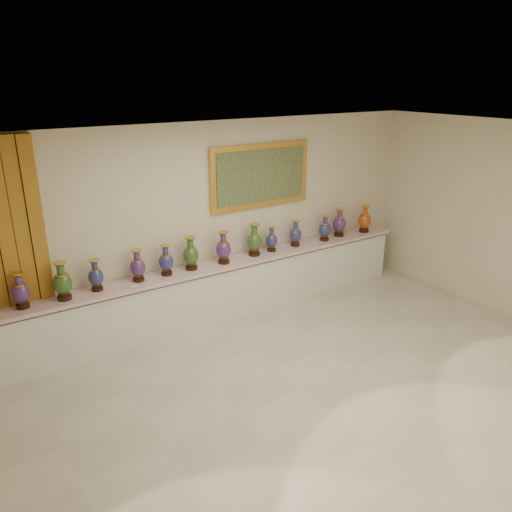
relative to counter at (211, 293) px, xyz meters
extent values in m
plane|color=beige|center=(0.00, -2.27, -0.44)|extent=(8.00, 8.00, 0.00)
plane|color=beige|center=(0.00, 0.23, 1.06)|extent=(8.00, 0.00, 8.00)
plane|color=beige|center=(4.00, -2.27, 1.06)|extent=(0.00, 5.00, 5.00)
plane|color=white|center=(0.00, -2.27, 2.56)|extent=(8.00, 8.00, 0.00)
cube|color=gold|center=(1.05, 0.19, 1.68)|extent=(1.80, 0.06, 1.00)
cube|color=#20351A|center=(1.05, 0.16, 1.68)|extent=(1.62, 0.02, 0.82)
cube|color=white|center=(0.00, 0.00, -0.03)|extent=(7.20, 0.42, 0.81)
cube|color=beige|center=(0.00, -0.02, 0.44)|extent=(7.28, 0.48, 0.05)
cylinder|color=black|center=(-2.64, -0.02, 0.49)|extent=(0.16, 0.16, 0.05)
cone|color=gold|center=(-2.64, -0.02, 0.54)|extent=(0.14, 0.14, 0.03)
ellipsoid|color=#211146|center=(-2.64, -0.02, 0.66)|extent=(0.26, 0.26, 0.27)
cylinder|color=gold|center=(-2.64, -0.02, 0.78)|extent=(0.15, 0.15, 0.01)
cylinder|color=#211146|center=(-2.64, -0.02, 0.84)|extent=(0.09, 0.09, 0.10)
cone|color=#211146|center=(-2.64, -0.02, 0.90)|extent=(0.15, 0.15, 0.04)
cylinder|color=gold|center=(-2.64, -0.02, 0.92)|extent=(0.15, 0.15, 0.01)
cylinder|color=black|center=(-2.14, -0.05, 0.49)|extent=(0.18, 0.18, 0.05)
cone|color=gold|center=(-2.14, -0.05, 0.54)|extent=(0.16, 0.16, 0.03)
ellipsoid|color=black|center=(-2.14, -0.05, 0.69)|extent=(0.29, 0.29, 0.30)
cylinder|color=gold|center=(-2.14, -0.05, 0.81)|extent=(0.16, 0.16, 0.01)
cylinder|color=black|center=(-2.14, -0.05, 0.88)|extent=(0.09, 0.09, 0.11)
cone|color=black|center=(-2.14, -0.05, 0.95)|extent=(0.16, 0.16, 0.04)
cylinder|color=gold|center=(-2.14, -0.05, 0.97)|extent=(0.17, 0.17, 0.01)
cylinder|color=black|center=(-1.71, 0.01, 0.49)|extent=(0.15, 0.15, 0.04)
cone|color=gold|center=(-1.71, 0.01, 0.53)|extent=(0.13, 0.13, 0.03)
ellipsoid|color=#0E1244|center=(-1.71, 0.01, 0.65)|extent=(0.27, 0.27, 0.25)
cylinder|color=gold|center=(-1.71, 0.01, 0.76)|extent=(0.14, 0.14, 0.01)
cylinder|color=#0E1244|center=(-1.71, 0.01, 0.81)|extent=(0.08, 0.08, 0.09)
cone|color=#0E1244|center=(-1.71, 0.01, 0.88)|extent=(0.14, 0.14, 0.03)
cylinder|color=gold|center=(-1.71, 0.01, 0.89)|extent=(0.14, 0.14, 0.01)
cylinder|color=black|center=(-1.13, 0.01, 0.49)|extent=(0.16, 0.16, 0.05)
cone|color=gold|center=(-1.13, 0.01, 0.54)|extent=(0.14, 0.14, 0.03)
ellipsoid|color=#211146|center=(-1.13, 0.01, 0.66)|extent=(0.26, 0.26, 0.27)
cylinder|color=gold|center=(-1.13, 0.01, 0.78)|extent=(0.15, 0.15, 0.01)
cylinder|color=#211146|center=(-1.13, 0.01, 0.83)|extent=(0.09, 0.09, 0.10)
cone|color=#211146|center=(-1.13, 0.01, 0.90)|extent=(0.15, 0.15, 0.04)
cylinder|color=gold|center=(-1.13, 0.01, 0.92)|extent=(0.15, 0.15, 0.01)
cylinder|color=black|center=(-0.71, 0.00, 0.49)|extent=(0.16, 0.16, 0.04)
cone|color=gold|center=(-0.71, 0.00, 0.54)|extent=(0.14, 0.14, 0.03)
ellipsoid|color=#0E1244|center=(-0.71, 0.00, 0.66)|extent=(0.25, 0.25, 0.26)
cylinder|color=gold|center=(-0.71, 0.00, 0.77)|extent=(0.14, 0.14, 0.01)
cylinder|color=#0E1244|center=(-0.71, 0.00, 0.83)|extent=(0.08, 0.08, 0.09)
cone|color=#0E1244|center=(-0.71, 0.00, 0.89)|extent=(0.14, 0.14, 0.03)
cylinder|color=gold|center=(-0.71, 0.00, 0.91)|extent=(0.15, 0.15, 0.01)
cylinder|color=black|center=(-0.31, 0.00, 0.49)|extent=(0.18, 0.18, 0.05)
cone|color=gold|center=(-0.31, 0.00, 0.54)|extent=(0.16, 0.16, 0.03)
ellipsoid|color=black|center=(-0.31, 0.00, 0.68)|extent=(0.27, 0.27, 0.29)
cylinder|color=gold|center=(-0.31, 0.00, 0.81)|extent=(0.16, 0.16, 0.01)
cylinder|color=black|center=(-0.31, 0.00, 0.87)|extent=(0.09, 0.09, 0.11)
cone|color=black|center=(-0.31, 0.00, 0.94)|extent=(0.16, 0.16, 0.04)
cylinder|color=gold|center=(-0.31, 0.00, 0.96)|extent=(0.16, 0.16, 0.01)
cylinder|color=black|center=(0.22, -0.04, 0.49)|extent=(0.18, 0.18, 0.05)
cone|color=gold|center=(0.22, -0.04, 0.54)|extent=(0.15, 0.15, 0.03)
ellipsoid|color=#211146|center=(0.22, -0.04, 0.68)|extent=(0.25, 0.25, 0.29)
cylinder|color=gold|center=(0.22, -0.04, 0.80)|extent=(0.16, 0.16, 0.01)
cylinder|color=#211146|center=(0.22, -0.04, 0.87)|extent=(0.09, 0.09, 0.10)
cone|color=#211146|center=(0.22, -0.04, 0.94)|extent=(0.16, 0.16, 0.04)
cylinder|color=gold|center=(0.22, -0.04, 0.96)|extent=(0.16, 0.16, 0.01)
cylinder|color=black|center=(0.80, 0.00, 0.49)|extent=(0.18, 0.18, 0.05)
cone|color=gold|center=(0.80, 0.00, 0.55)|extent=(0.16, 0.16, 0.03)
ellipsoid|color=black|center=(0.80, 0.00, 0.69)|extent=(0.29, 0.29, 0.30)
cylinder|color=gold|center=(0.80, 0.00, 0.82)|extent=(0.17, 0.17, 0.01)
cylinder|color=black|center=(0.80, 0.00, 0.88)|extent=(0.10, 0.10, 0.11)
cone|color=black|center=(0.80, 0.00, 0.96)|extent=(0.17, 0.17, 0.04)
cylinder|color=gold|center=(0.80, 0.00, 0.98)|extent=(0.17, 0.17, 0.01)
cylinder|color=black|center=(1.15, 0.01, 0.48)|extent=(0.14, 0.14, 0.04)
cone|color=gold|center=(1.15, 0.01, 0.53)|extent=(0.13, 0.13, 0.03)
ellipsoid|color=#0E1244|center=(1.15, 0.01, 0.64)|extent=(0.25, 0.25, 0.24)
cylinder|color=gold|center=(1.15, 0.01, 0.74)|extent=(0.13, 0.13, 0.01)
cylinder|color=#0E1244|center=(1.15, 0.01, 0.79)|extent=(0.08, 0.08, 0.09)
cone|color=#0E1244|center=(1.15, 0.01, 0.85)|extent=(0.13, 0.13, 0.03)
cylinder|color=gold|center=(1.15, 0.01, 0.87)|extent=(0.13, 0.13, 0.01)
cylinder|color=black|center=(1.63, 0.01, 0.49)|extent=(0.16, 0.16, 0.04)
cone|color=gold|center=(1.63, 0.01, 0.53)|extent=(0.14, 0.14, 0.03)
ellipsoid|color=#0E1244|center=(1.63, 0.01, 0.66)|extent=(0.27, 0.27, 0.26)
cylinder|color=gold|center=(1.63, 0.01, 0.76)|extent=(0.14, 0.14, 0.01)
cylinder|color=#0E1244|center=(1.63, 0.01, 0.82)|extent=(0.08, 0.08, 0.09)
cone|color=#0E1244|center=(1.63, 0.01, 0.88)|extent=(0.14, 0.14, 0.03)
cylinder|color=gold|center=(1.63, 0.01, 0.90)|extent=(0.14, 0.14, 0.01)
cylinder|color=black|center=(2.24, -0.04, 0.49)|extent=(0.16, 0.16, 0.04)
cone|color=gold|center=(2.24, -0.04, 0.53)|extent=(0.14, 0.14, 0.03)
ellipsoid|color=#0E1244|center=(2.24, -0.04, 0.66)|extent=(0.24, 0.24, 0.26)
cylinder|color=gold|center=(2.24, -0.04, 0.77)|extent=(0.14, 0.14, 0.01)
cylinder|color=#0E1244|center=(2.24, -0.04, 0.82)|extent=(0.08, 0.08, 0.09)
cone|color=#0E1244|center=(2.24, -0.04, 0.89)|extent=(0.14, 0.14, 0.03)
cylinder|color=gold|center=(2.24, -0.04, 0.90)|extent=(0.15, 0.15, 0.01)
cylinder|color=black|center=(2.63, 0.02, 0.49)|extent=(0.18, 0.18, 0.05)
cone|color=gold|center=(2.63, 0.02, 0.54)|extent=(0.15, 0.15, 0.03)
ellipsoid|color=#211146|center=(2.63, 0.02, 0.68)|extent=(0.26, 0.26, 0.29)
cylinder|color=gold|center=(2.63, 0.02, 0.81)|extent=(0.16, 0.16, 0.01)
cylinder|color=#211146|center=(2.63, 0.02, 0.87)|extent=(0.09, 0.09, 0.11)
cone|color=#211146|center=(2.63, 0.02, 0.94)|extent=(0.16, 0.16, 0.04)
cylinder|color=gold|center=(2.63, 0.02, 0.96)|extent=(0.16, 0.16, 0.01)
cylinder|color=black|center=(3.18, -0.06, 0.49)|extent=(0.17, 0.17, 0.05)
cone|color=gold|center=(3.18, -0.06, 0.54)|extent=(0.15, 0.15, 0.03)
ellipsoid|color=#8B1304|center=(3.18, -0.06, 0.68)|extent=(0.30, 0.30, 0.29)
cylinder|color=gold|center=(3.18, -0.06, 0.80)|extent=(0.16, 0.16, 0.01)
cylinder|color=#8B1304|center=(3.18, -0.06, 0.86)|extent=(0.09, 0.09, 0.10)
cone|color=#8B1304|center=(3.18, -0.06, 0.93)|extent=(0.16, 0.16, 0.04)
cylinder|color=gold|center=(3.18, -0.06, 0.95)|extent=(0.16, 0.16, 0.01)
cube|color=white|center=(-1.25, -0.14, 0.47)|extent=(0.10, 0.06, 0.00)
camera|label=1|loc=(-3.31, -6.27, 3.18)|focal=35.00mm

